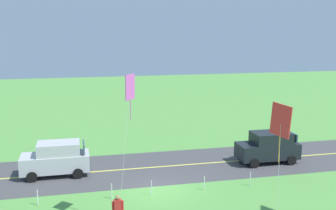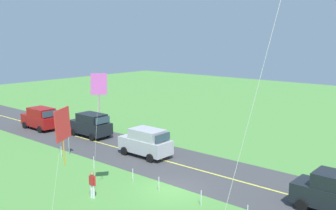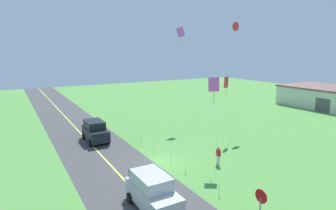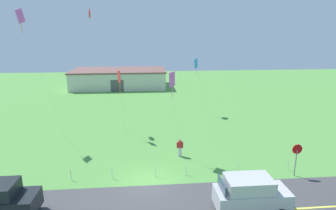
# 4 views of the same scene
# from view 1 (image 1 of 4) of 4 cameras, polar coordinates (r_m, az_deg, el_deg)

# --- Properties ---
(ground_plane) EXTENTS (120.00, 120.00, 0.10)m
(ground_plane) POSITION_cam_1_polar(r_m,az_deg,el_deg) (25.01, -1.36, -11.94)
(ground_plane) COLOR #549342
(asphalt_road) EXTENTS (120.00, 7.00, 0.00)m
(asphalt_road) POSITION_cam_1_polar(r_m,az_deg,el_deg) (28.66, -2.97, -8.84)
(asphalt_road) COLOR #424244
(asphalt_road) RESTS_ON ground
(road_centre_stripe) EXTENTS (120.00, 0.16, 0.00)m
(road_centre_stripe) POSITION_cam_1_polar(r_m,az_deg,el_deg) (28.66, -2.97, -8.83)
(road_centre_stripe) COLOR #E5E04C
(road_centre_stripe) RESTS_ON asphalt_road
(car_suv_foreground) EXTENTS (4.40, 2.12, 2.24)m
(car_suv_foreground) POSITION_cam_1_polar(r_m,az_deg,el_deg) (27.88, -15.47, -7.29)
(car_suv_foreground) COLOR #B7B7BC
(car_suv_foreground) RESTS_ON ground
(car_parked_west_near) EXTENTS (4.40, 2.12, 2.24)m
(car_parked_west_near) POSITION_cam_1_polar(r_m,az_deg,el_deg) (30.34, 13.99, -5.75)
(car_parked_west_near) COLOR black
(car_parked_west_near) RESTS_ON ground
(person_adult_near) EXTENTS (0.58, 0.22, 1.60)m
(person_adult_near) POSITION_cam_1_polar(r_m,az_deg,el_deg) (20.58, -7.09, -14.42)
(person_adult_near) COLOR silver
(person_adult_near) RESTS_ON ground
(kite_red_low) EXTENTS (1.01, 0.79, 7.50)m
(kite_red_low) POSITION_cam_1_polar(r_m,az_deg,el_deg) (19.07, -5.39, 2.19)
(kite_red_low) COLOR silver
(kite_red_low) RESTS_ON ground
(kite_blue_mid) EXTENTS (0.63, 1.42, 6.93)m
(kite_blue_mid) POSITION_cam_1_polar(r_m,az_deg,el_deg) (15.28, 15.61, -2.49)
(kite_blue_mid) COLOR silver
(kite_blue_mid) RESTS_ON ground
(fence_post_0) EXTENTS (0.05, 0.05, 0.90)m
(fence_post_0) POSITION_cam_1_polar(r_m,az_deg,el_deg) (25.85, 11.53, -10.20)
(fence_post_0) COLOR silver
(fence_post_0) RESTS_ON ground
(fence_post_1) EXTENTS (0.05, 0.05, 0.90)m
(fence_post_1) POSITION_cam_1_polar(r_m,az_deg,el_deg) (24.83, 5.15, -10.91)
(fence_post_1) COLOR silver
(fence_post_1) RESTS_ON ground
(fence_post_2) EXTENTS (0.05, 0.05, 0.90)m
(fence_post_2) POSITION_cam_1_polar(r_m,az_deg,el_deg) (24.08, -2.34, -11.58)
(fence_post_2) COLOR silver
(fence_post_2) RESTS_ON ground
(fence_post_3) EXTENTS (0.05, 0.05, 0.90)m
(fence_post_3) POSITION_cam_1_polar(r_m,az_deg,el_deg) (23.81, -7.96, -11.95)
(fence_post_3) COLOR silver
(fence_post_3) RESTS_ON ground
(fence_post_4) EXTENTS (0.05, 0.05, 0.90)m
(fence_post_4) POSITION_cam_1_polar(r_m,az_deg,el_deg) (23.86, -17.93, -12.33)
(fence_post_4) COLOR silver
(fence_post_4) RESTS_ON ground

